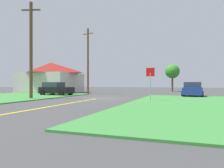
{
  "coord_description": "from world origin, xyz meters",
  "views": [
    {
      "loc": [
        8.13,
        -19.29,
        1.47
      ],
      "look_at": [
        -0.48,
        4.86,
        1.4
      ],
      "focal_mm": 33.77,
      "sensor_mm": 36.0,
      "label": 1
    }
  ],
  "objects": [
    {
      "name": "parked_car_near_building",
      "position": [
        -6.97,
        2.61,
        0.8
      ],
      "size": [
        3.97,
        2.25,
        1.62
      ],
      "rotation": [
        0.0,
        0.0,
        -0.03
      ],
      "color": "black",
      "rests_on": "ground"
    },
    {
      "name": "ground_plane",
      "position": [
        0.0,
        0.0,
        0.0
      ],
      "size": [
        120.0,
        120.0,
        0.0
      ],
      "primitive_type": "plane",
      "color": "#3E3E3E"
    },
    {
      "name": "car_on_crossroad",
      "position": [
        8.74,
        5.95,
        0.81
      ],
      "size": [
        2.36,
        4.63,
        1.62
      ],
      "rotation": [
        0.0,
        0.0,
        1.52
      ],
      "color": "navy",
      "rests_on": "ground"
    },
    {
      "name": "utility_pole_near",
      "position": [
        -5.72,
        -3.19,
        4.68
      ],
      "size": [
        1.77,
        0.6,
        9.12
      ],
      "color": "brown",
      "rests_on": "ground"
    },
    {
      "name": "oak_tree_left",
      "position": [
        5.64,
        20.34,
        3.63
      ],
      "size": [
        2.57,
        2.57,
        4.95
      ],
      "color": "brown",
      "rests_on": "ground"
    },
    {
      "name": "utility_pole_mid",
      "position": [
        -5.25,
        7.95,
        4.79
      ],
      "size": [
        1.78,
        0.53,
        9.34
      ],
      "color": "brown",
      "rests_on": "ground"
    },
    {
      "name": "stop_sign",
      "position": [
        5.3,
        -2.0,
        1.91
      ],
      "size": [
        0.7,
        0.11,
        2.75
      ],
      "rotation": [
        0.0,
        0.0,
        3.03
      ],
      "color": "#9EA0A8",
      "rests_on": "ground"
    },
    {
      "name": "barn",
      "position": [
        -12.88,
        9.76,
        2.45
      ],
      "size": [
        8.47,
        7.37,
        4.89
      ],
      "color": "beige",
      "rests_on": "ground"
    },
    {
      "name": "lane_stripe_center",
      "position": [
        0.0,
        -8.0,
        0.01
      ],
      "size": [
        0.2,
        14.0,
        0.01
      ],
      "primitive_type": "cube",
      "color": "yellow",
      "rests_on": "ground"
    },
    {
      "name": "grass_verge_right",
      "position": [
        10.09,
        -4.0,
        0.04
      ],
      "size": [
        12.0,
        20.0,
        0.08
      ],
      "primitive_type": "cube",
      "color": "#387F37",
      "rests_on": "ground"
    }
  ]
}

